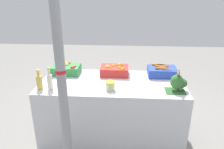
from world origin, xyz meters
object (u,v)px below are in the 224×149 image
carrot_crate (162,71)px  broccoli_pile (178,83)px  orange_crate (115,70)px  sparrow_bird (179,73)px  juice_bottle_golden (39,81)px  juice_bottle_cloudy (50,80)px  pickle_jar (110,86)px  apple_crate (66,69)px  support_pole (62,83)px

carrot_crate → broccoli_pile: broccoli_pile is taller
orange_crate → broccoli_pile: 0.87m
carrot_crate → sparrow_bird: (0.10, -0.47, 0.16)m
carrot_crate → juice_bottle_golden: bearing=-161.0°
orange_crate → juice_bottle_cloudy: bearing=-145.0°
broccoli_pile → juice_bottle_cloudy: bearing=-177.8°
orange_crate → pickle_jar: 0.48m
pickle_jar → broccoli_pile: bearing=2.1°
broccoli_pile → pickle_jar: (-0.77, -0.03, -0.05)m
apple_crate → broccoli_pile: bearing=-17.9°
apple_crate → broccoli_pile: size_ratio=1.53×
carrot_crate → juice_bottle_cloudy: size_ratio=1.37×
pickle_jar → sparrow_bird: sparrow_bird is taller
orange_crate → carrot_crate: (0.63, 0.00, -0.00)m
orange_crate → juice_bottle_golden: 0.98m
sparrow_bird → pickle_jar: bearing=105.1°
carrot_crate → sparrow_bird: 0.51m
juice_bottle_golden → pickle_jar: juice_bottle_golden is taller
juice_bottle_cloudy → sparrow_bird: juice_bottle_cloudy is taller
carrot_crate → broccoli_pile: 0.46m
juice_bottle_golden → sparrow_bird: size_ratio=1.78×
broccoli_pile → apple_crate: bearing=162.1°
juice_bottle_golden → apple_crate: bearing=71.1°
apple_crate → juice_bottle_golden: size_ratio=1.55×
juice_bottle_golden → pickle_jar: size_ratio=2.18×
support_pole → sparrow_bird: (1.16, 0.51, -0.08)m
broccoli_pile → sparrow_bird: bearing=-123.2°
support_pole → broccoli_pile: support_pole is taller
orange_crate → carrot_crate: 0.63m
support_pole → juice_bottle_golden: (-0.42, 0.48, -0.20)m
broccoli_pile → pickle_jar: size_ratio=2.21×
orange_crate → support_pole: bearing=-113.7°
pickle_jar → sparrow_bird: 0.78m
carrot_crate → apple_crate: bearing=179.7°
support_pole → broccoli_pile: bearing=24.5°
apple_crate → sparrow_bird: bearing=-18.7°
apple_crate → juice_bottle_golden: 0.54m
juice_bottle_cloudy → pickle_jar: size_ratio=2.47×
juice_bottle_cloudy → sparrow_bird: bearing=1.6°
juice_bottle_golden → sparrow_bird: 1.58m
apple_crate → pickle_jar: 0.81m
support_pole → apple_crate: bearing=103.7°
apple_crate → pickle_jar: apple_crate is taller
support_pole → carrot_crate: size_ratio=5.95×
juice_bottle_cloudy → apple_crate: bearing=84.5°
broccoli_pile → juice_bottle_golden: bearing=-177.9°
juice_bottle_golden → pickle_jar: (0.82, 0.03, -0.05)m
broccoli_pile → pickle_jar: broccoli_pile is taller
apple_crate → sparrow_bird: size_ratio=2.77×
apple_crate → juice_bottle_cloudy: (-0.05, -0.51, 0.04)m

